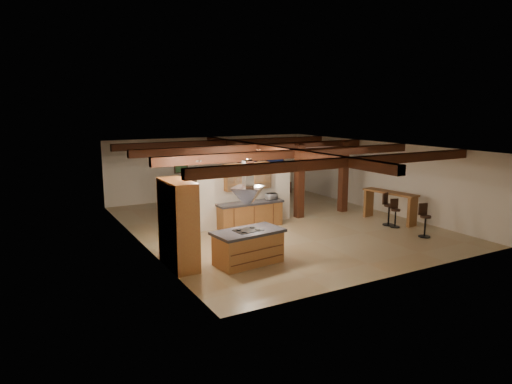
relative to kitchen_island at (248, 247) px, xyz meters
The scene contains 23 objects.
ground 4.42m from the kitchen_island, 48.69° to the left, with size 12.00×12.00×0.00m, color tan.
room_walls 4.58m from the kitchen_island, 48.69° to the left, with size 12.00×12.00×12.00m.
ceiling_beams 4.95m from the kitchen_island, 48.69° to the left, with size 10.00×12.00×0.28m.
timber_posts 6.73m from the kitchen_island, 35.14° to the left, with size 2.50×0.30×2.90m.
partition_wall 4.29m from the kitchen_island, 63.44° to the left, with size 3.80×0.18×2.20m, color silver.
pantry_cabinet 2.03m from the kitchen_island, 158.36° to the left, with size 0.67×1.60×2.40m.
back_counter 3.90m from the kitchen_island, 60.88° to the left, with size 2.50×0.66×0.94m.
upper_display_cabinet 4.30m from the kitchen_island, 62.25° to the left, with size 1.80×0.36×0.95m.
range_hood 1.29m from the kitchen_island, 45.00° to the left, with size 1.10×1.10×1.40m.
back_windows 10.90m from the kitchen_island, 58.31° to the left, with size 2.70×0.07×1.70m.
framed_art 9.42m from the kitchen_island, 81.38° to the left, with size 0.65×0.05×0.85m.
recessed_cans 2.77m from the kitchen_island, 74.98° to the left, with size 3.16×2.46×0.03m.
kitchen_island is the anchor object (origin of this frame).
dining_table 6.60m from the kitchen_island, 67.98° to the left, with size 1.80×1.01×0.63m, color #381B0E.
sofa 10.18m from the kitchen_island, 57.99° to the left, with size 2.24×0.88×0.65m, color black.
microwave 4.45m from the kitchen_island, 50.61° to the left, with size 0.41×0.28×0.23m, color silver.
bar_counter 7.14m from the kitchen_island, 12.90° to the left, with size 0.88×2.26×1.15m.
side_table 10.79m from the kitchen_island, 51.79° to the left, with size 0.43×0.43×0.54m, color #371F0D.
table_lamp 10.79m from the kitchen_island, 51.79° to the left, with size 0.25×0.25×0.29m.
bar_stool_a 6.45m from the kitchen_island, ahead, with size 0.40×0.41×1.12m.
bar_stool_b 6.60m from the kitchen_island, 10.54° to the left, with size 0.44×0.45×1.19m.
bar_stool_c 6.57m from the kitchen_island, ahead, with size 0.38×0.39×1.02m.
dining_chairs 6.60m from the kitchen_island, 67.98° to the left, with size 2.52×2.52×1.29m.
Camera 1 is at (-8.62, -14.06, 4.33)m, focal length 32.00 mm.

